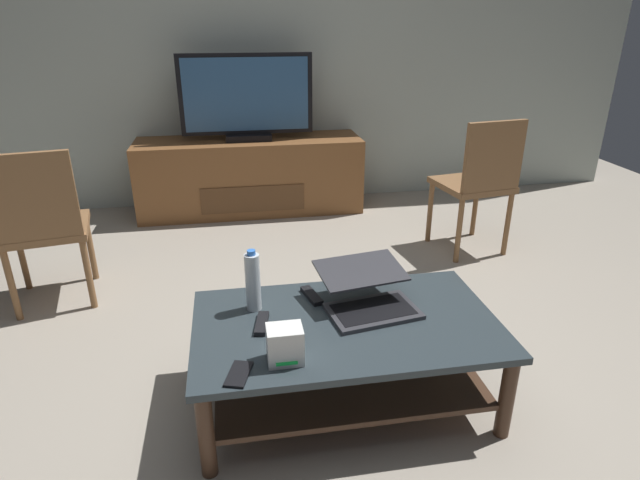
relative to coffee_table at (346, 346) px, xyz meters
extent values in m
plane|color=#9E9384|center=(-0.04, 0.26, -0.27)|extent=(7.68, 7.68, 0.00)
cube|color=#A8B2A8|center=(-0.04, 2.81, 1.13)|extent=(6.40, 0.12, 2.80)
cube|color=#2D383D|center=(0.00, 0.00, 0.10)|extent=(1.23, 0.72, 0.03)
cube|color=#472D1E|center=(0.00, 0.00, -0.14)|extent=(1.08, 0.63, 0.02)
cylinder|color=#472D1E|center=(-0.57, -0.31, -0.09)|extent=(0.06, 0.06, 0.36)
cylinder|color=#472D1E|center=(0.57, -0.31, -0.09)|extent=(0.06, 0.06, 0.36)
cylinder|color=#472D1E|center=(-0.57, 0.31, -0.09)|extent=(0.06, 0.06, 0.36)
cylinder|color=#472D1E|center=(0.57, 0.31, -0.09)|extent=(0.06, 0.06, 0.36)
cube|color=brown|center=(-0.26, 2.49, 0.03)|extent=(1.82, 0.52, 0.61)
cube|color=#55351C|center=(-0.26, 2.23, -0.09)|extent=(0.82, 0.01, 0.21)
cube|color=black|center=(-0.26, 2.47, 0.36)|extent=(0.36, 0.20, 0.05)
cube|color=black|center=(-0.26, 2.47, 0.69)|extent=(1.04, 0.04, 0.62)
cube|color=#2D517A|center=(-0.26, 2.45, 0.69)|extent=(0.97, 0.01, 0.55)
cube|color=brown|center=(1.19, 1.43, 0.20)|extent=(0.50, 0.50, 0.04)
cube|color=brown|center=(1.22, 1.24, 0.43)|extent=(0.42, 0.10, 0.47)
cylinder|color=brown|center=(1.35, 1.65, -0.05)|extent=(0.04, 0.04, 0.45)
cylinder|color=brown|center=(0.97, 1.59, -0.05)|extent=(0.04, 0.04, 0.45)
cylinder|color=brown|center=(1.41, 1.28, -0.05)|extent=(0.04, 0.04, 0.45)
cylinder|color=brown|center=(1.03, 1.22, -0.05)|extent=(0.04, 0.04, 0.45)
cube|color=brown|center=(-1.46, 1.16, 0.16)|extent=(0.51, 0.51, 0.04)
cube|color=brown|center=(-1.43, 0.96, 0.40)|extent=(0.42, 0.11, 0.48)
cylinder|color=brown|center=(-1.31, 1.38, -0.07)|extent=(0.04, 0.04, 0.41)
cylinder|color=brown|center=(-1.68, 1.31, -0.07)|extent=(0.04, 0.04, 0.41)
cylinder|color=brown|center=(-1.24, 1.01, -0.07)|extent=(0.04, 0.04, 0.41)
cylinder|color=brown|center=(-1.61, 0.94, -0.07)|extent=(0.04, 0.04, 0.41)
cube|color=#333338|center=(0.12, 0.04, 0.13)|extent=(0.40, 0.29, 0.02)
cube|color=black|center=(0.12, 0.04, 0.14)|extent=(0.35, 0.24, 0.00)
cube|color=#333338|center=(0.10, 0.18, 0.25)|extent=(0.40, 0.29, 0.05)
cube|color=teal|center=(0.10, 0.18, 0.25)|extent=(0.36, 0.26, 0.04)
cube|color=white|center=(-0.27, -0.22, 0.19)|extent=(0.13, 0.10, 0.14)
cube|color=#19D84C|center=(-0.27, -0.27, 0.14)|extent=(0.08, 0.00, 0.01)
cylinder|color=silver|center=(-0.36, 0.17, 0.24)|extent=(0.06, 0.06, 0.25)
cylinder|color=blue|center=(-0.36, 0.17, 0.38)|extent=(0.03, 0.03, 0.02)
cube|color=black|center=(-0.44, -0.28, 0.12)|extent=(0.11, 0.15, 0.01)
cube|color=black|center=(-0.34, 0.03, 0.13)|extent=(0.07, 0.17, 0.02)
cube|color=black|center=(-0.11, 0.22, 0.13)|extent=(0.08, 0.17, 0.02)
camera|label=1|loc=(-0.42, -1.78, 1.26)|focal=29.51mm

